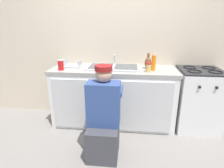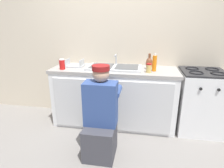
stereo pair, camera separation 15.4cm
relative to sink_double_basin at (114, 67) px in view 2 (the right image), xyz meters
The scene contains 12 objects.
ground_plane 0.97m from the sink_double_basin, 90.00° to the right, with size 12.00×12.00×0.00m, color gray.
back_wall 0.48m from the sink_double_basin, 90.00° to the left, with size 6.00×0.10×2.50m, color beige.
counter_cabinet 0.49m from the sink_double_basin, 90.00° to the right, with size 1.84×0.62×0.85m.
countertop 0.04m from the sink_double_basin, 90.00° to the right, with size 1.88×0.62×0.04m, color #9E9993.
sink_double_basin is the anchor object (origin of this frame).
stove_range 1.35m from the sink_double_basin, ahead, with size 0.61×0.62×0.93m.
plumber_person 0.91m from the sink_double_basin, 92.73° to the right, with size 0.42×0.61×1.10m.
soda_cup_red 0.77m from the sink_double_basin, 166.24° to the right, with size 0.08×0.08×0.15m.
soap_bottle_orange 0.59m from the sink_double_basin, ahead, with size 0.06×0.06×0.25m.
vase_decorative 0.52m from the sink_double_basin, ahead, with size 0.10×0.10×0.23m.
dish_rack_tray 0.64m from the sink_double_basin, behind, with size 0.28×0.22×0.11m.
condiment_jar 0.53m from the sink_double_basin, 17.23° to the right, with size 0.07×0.07×0.13m.
Camera 2 is at (0.43, -2.39, 1.56)m, focal length 30.00 mm.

